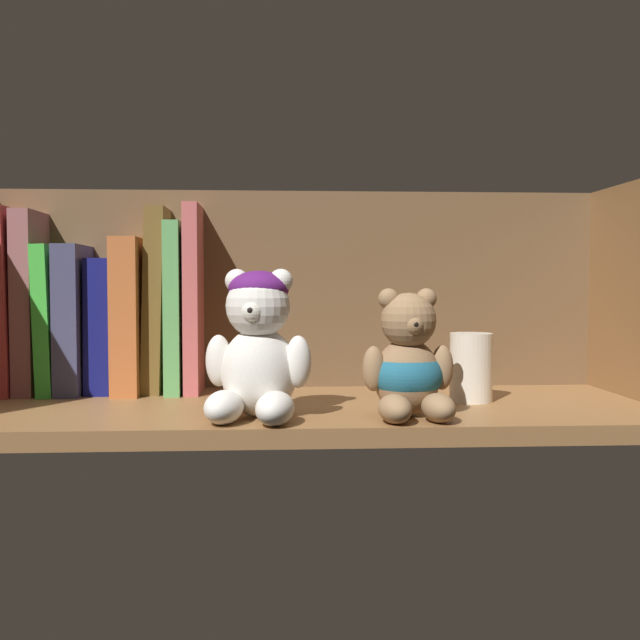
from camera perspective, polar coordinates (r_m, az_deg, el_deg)
shelf_board at (r=86.45cm, az=-1.38°, el=-7.17°), size 80.15×29.13×2.00cm
shelf_back_panel at (r=100.32cm, az=-1.68°, el=1.79°), size 82.55×1.20×28.42cm
book_0 at (r=103.05cm, az=-22.72°, el=1.32°), size 3.36×13.46×23.46cm
book_1 at (r=102.08cm, az=-21.09°, el=1.25°), size 2.47×12.09×23.10cm
book_2 at (r=101.40cm, az=-19.70°, el=0.05°), size 2.43×13.12×18.85cm
book_3 at (r=100.63cm, az=-18.15°, el=0.07°), size 3.04×13.19×18.84cm
book_4 at (r=99.85cm, az=-16.23°, el=-0.41°), size 3.30×10.09×17.18cm
book_5 at (r=99.05cm, az=-14.22°, el=0.34°), size 3.35×13.68×19.74cm
book_6 at (r=98.43cm, az=-12.39°, el=1.50°), size 3.11×9.96×23.74cm
book_7 at (r=98.08cm, az=-10.92°, el=0.95°), size 1.97×12.55×21.76cm
book_8 at (r=97.78cm, az=-9.61°, el=1.62°), size 1.94×11.70×24.04cm
teddy_bear_larger at (r=77.09cm, az=-4.83°, el=-2.12°), size 11.56×12.04×15.53cm
teddy_bear_smaller at (r=78.17cm, az=6.82°, el=-3.58°), size 9.91×10.41×13.50cm
pillar_candle at (r=89.74cm, az=11.56°, el=-3.59°), size 5.03×5.03×8.13cm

